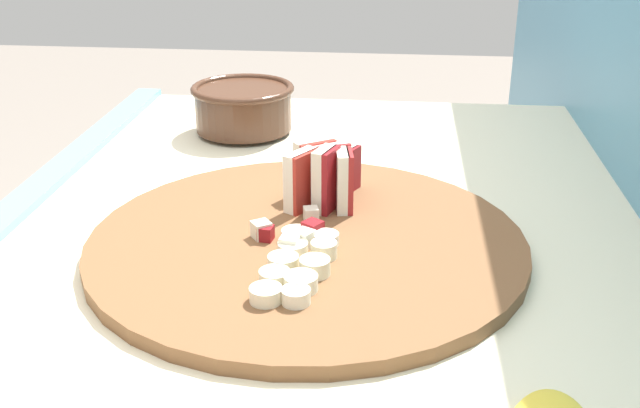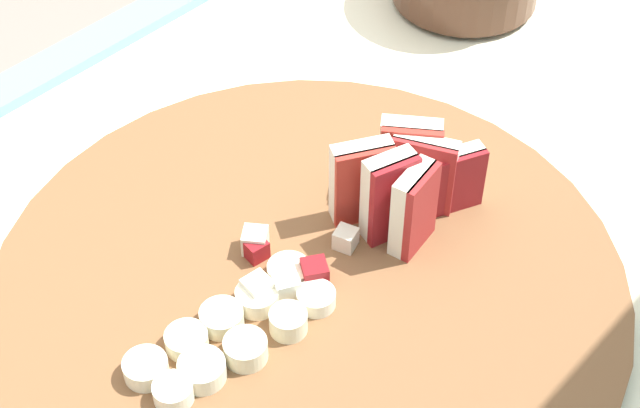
{
  "view_description": "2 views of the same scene",
  "coord_description": "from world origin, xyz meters",
  "px_view_note": "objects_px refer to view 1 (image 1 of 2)",
  "views": [
    {
      "loc": [
        0.61,
        0.08,
        1.24
      ],
      "look_at": [
        -0.1,
        0.01,
        0.93
      ],
      "focal_mm": 43.2,
      "sensor_mm": 36.0,
      "label": 1
    },
    {
      "loc": [
        0.25,
        0.29,
        1.4
      ],
      "look_at": [
        -0.08,
        -0.01,
        0.95
      ],
      "focal_mm": 54.83,
      "sensor_mm": 36.0,
      "label": 2
    }
  ],
  "objects_px": {
    "cutting_board": "(309,244)",
    "ceramic_bowl": "(243,106)",
    "apple_dice_pile": "(293,233)",
    "apple_wedge_fan": "(325,175)",
    "banana_slice_rows": "(297,265)"
  },
  "relations": [
    {
      "from": "cutting_board",
      "to": "ceramic_bowl",
      "type": "relative_size",
      "value": 2.97
    },
    {
      "from": "apple_dice_pile",
      "to": "ceramic_bowl",
      "type": "bearing_deg",
      "value": -161.81
    },
    {
      "from": "apple_wedge_fan",
      "to": "ceramic_bowl",
      "type": "height_order",
      "value": "apple_wedge_fan"
    },
    {
      "from": "banana_slice_rows",
      "to": "apple_wedge_fan",
      "type": "bearing_deg",
      "value": 176.62
    },
    {
      "from": "banana_slice_rows",
      "to": "cutting_board",
      "type": "bearing_deg",
      "value": 178.41
    },
    {
      "from": "apple_wedge_fan",
      "to": "apple_dice_pile",
      "type": "xyz_separation_m",
      "value": [
        0.1,
        -0.02,
        -0.02
      ]
    },
    {
      "from": "apple_wedge_fan",
      "to": "apple_dice_pile",
      "type": "height_order",
      "value": "apple_wedge_fan"
    },
    {
      "from": "cutting_board",
      "to": "apple_wedge_fan",
      "type": "xyz_separation_m",
      "value": [
        -0.09,
        0.01,
        0.04
      ]
    },
    {
      "from": "apple_dice_pile",
      "to": "banana_slice_rows",
      "type": "relative_size",
      "value": 0.64
    },
    {
      "from": "cutting_board",
      "to": "ceramic_bowl",
      "type": "height_order",
      "value": "ceramic_bowl"
    },
    {
      "from": "cutting_board",
      "to": "banana_slice_rows",
      "type": "xyz_separation_m",
      "value": [
        0.07,
        -0.0,
        0.01
      ]
    },
    {
      "from": "banana_slice_rows",
      "to": "ceramic_bowl",
      "type": "distance_m",
      "value": 0.44
    },
    {
      "from": "cutting_board",
      "to": "ceramic_bowl",
      "type": "distance_m",
      "value": 0.38
    },
    {
      "from": "apple_dice_pile",
      "to": "banana_slice_rows",
      "type": "bearing_deg",
      "value": 11.64
    },
    {
      "from": "banana_slice_rows",
      "to": "ceramic_bowl",
      "type": "xyz_separation_m",
      "value": [
        -0.42,
        -0.13,
        0.02
      ]
    }
  ]
}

